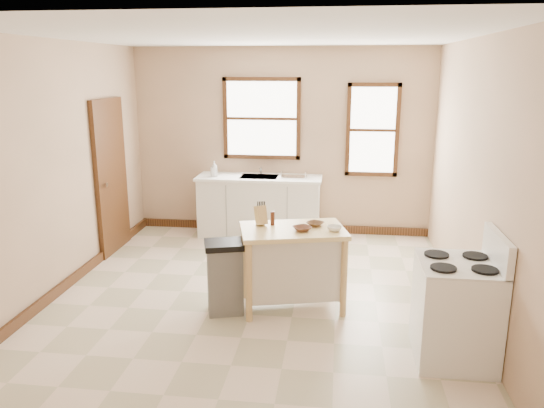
{
  "coord_description": "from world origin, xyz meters",
  "views": [
    {
      "loc": [
        0.87,
        -5.46,
        2.49
      ],
      "look_at": [
        0.12,
        0.4,
        0.97
      ],
      "focal_mm": 35.0,
      "sensor_mm": 36.0,
      "label": 1
    }
  ],
  "objects_px": {
    "dish_rack": "(294,174)",
    "bowl_c": "(334,228)",
    "gas_stove": "(457,297)",
    "soap_bottle_a": "(214,169)",
    "kitchen_island": "(292,268)",
    "bowl_a": "(302,229)",
    "pepper_grinder": "(273,218)",
    "trash_bin": "(225,277)",
    "bowl_b": "(315,224)",
    "knife_block": "(261,216)",
    "soap_bottle_b": "(214,170)"
  },
  "relations": [
    {
      "from": "dish_rack",
      "to": "bowl_c",
      "type": "relative_size",
      "value": 2.42
    },
    {
      "from": "dish_rack",
      "to": "gas_stove",
      "type": "bearing_deg",
      "value": -37.67
    },
    {
      "from": "soap_bottle_a",
      "to": "kitchen_island",
      "type": "xyz_separation_m",
      "value": [
        1.38,
        -2.33,
        -0.6
      ]
    },
    {
      "from": "bowl_a",
      "to": "gas_stove",
      "type": "relative_size",
      "value": 0.16
    },
    {
      "from": "pepper_grinder",
      "to": "gas_stove",
      "type": "distance_m",
      "value": 2.0
    },
    {
      "from": "trash_bin",
      "to": "gas_stove",
      "type": "distance_m",
      "value": 2.28
    },
    {
      "from": "pepper_grinder",
      "to": "bowl_b",
      "type": "xyz_separation_m",
      "value": [
        0.45,
        0.03,
        -0.05
      ]
    },
    {
      "from": "kitchen_island",
      "to": "bowl_c",
      "type": "relative_size",
      "value": 7.03
    },
    {
      "from": "pepper_grinder",
      "to": "bowl_a",
      "type": "distance_m",
      "value": 0.37
    },
    {
      "from": "soap_bottle_a",
      "to": "pepper_grinder",
      "type": "xyz_separation_m",
      "value": [
        1.16,
        -2.24,
        -0.09
      ]
    },
    {
      "from": "dish_rack",
      "to": "bowl_a",
      "type": "bearing_deg",
      "value": -58.18
    },
    {
      "from": "soap_bottle_a",
      "to": "knife_block",
      "type": "height_order",
      "value": "soap_bottle_a"
    },
    {
      "from": "bowl_b",
      "to": "gas_stove",
      "type": "relative_size",
      "value": 0.15
    },
    {
      "from": "pepper_grinder",
      "to": "dish_rack",
      "type": "bearing_deg",
      "value": 89.34
    },
    {
      "from": "knife_block",
      "to": "bowl_b",
      "type": "height_order",
      "value": "knife_block"
    },
    {
      "from": "dish_rack",
      "to": "pepper_grinder",
      "type": "distance_m",
      "value": 2.32
    },
    {
      "from": "kitchen_island",
      "to": "dish_rack",
      "type": "bearing_deg",
      "value": 80.56
    },
    {
      "from": "kitchen_island",
      "to": "pepper_grinder",
      "type": "relative_size",
      "value": 7.13
    },
    {
      "from": "trash_bin",
      "to": "soap_bottle_a",
      "type": "bearing_deg",
      "value": 88.58
    },
    {
      "from": "bowl_b",
      "to": "bowl_c",
      "type": "distance_m",
      "value": 0.25
    },
    {
      "from": "kitchen_island",
      "to": "pepper_grinder",
      "type": "bearing_deg",
      "value": 143.45
    },
    {
      "from": "soap_bottle_a",
      "to": "kitchen_island",
      "type": "relative_size",
      "value": 0.22
    },
    {
      "from": "soap_bottle_b",
      "to": "knife_block",
      "type": "xyz_separation_m",
      "value": [
        1.04,
        -2.27,
        -0.04
      ]
    },
    {
      "from": "bowl_c",
      "to": "gas_stove",
      "type": "bearing_deg",
      "value": -37.78
    },
    {
      "from": "knife_block",
      "to": "gas_stove",
      "type": "relative_size",
      "value": 0.17
    },
    {
      "from": "soap_bottle_a",
      "to": "bowl_b",
      "type": "xyz_separation_m",
      "value": [
        1.61,
        -2.21,
        -0.14
      ]
    },
    {
      "from": "soap_bottle_a",
      "to": "soap_bottle_b",
      "type": "height_order",
      "value": "soap_bottle_a"
    },
    {
      "from": "soap_bottle_b",
      "to": "trash_bin",
      "type": "height_order",
      "value": "soap_bottle_b"
    },
    {
      "from": "soap_bottle_a",
      "to": "bowl_c",
      "type": "bearing_deg",
      "value": -71.66
    },
    {
      "from": "dish_rack",
      "to": "gas_stove",
      "type": "relative_size",
      "value": 0.32
    },
    {
      "from": "dish_rack",
      "to": "gas_stove",
      "type": "distance_m",
      "value": 3.7
    },
    {
      "from": "bowl_a",
      "to": "bowl_b",
      "type": "xyz_separation_m",
      "value": [
        0.12,
        0.19,
        -0.0
      ]
    },
    {
      "from": "knife_block",
      "to": "bowl_a",
      "type": "distance_m",
      "value": 0.48
    },
    {
      "from": "bowl_c",
      "to": "trash_bin",
      "type": "bearing_deg",
      "value": -170.3
    },
    {
      "from": "kitchen_island",
      "to": "soap_bottle_a",
      "type": "bearing_deg",
      "value": 106.49
    },
    {
      "from": "soap_bottle_b",
      "to": "trash_bin",
      "type": "relative_size",
      "value": 0.26
    },
    {
      "from": "bowl_b",
      "to": "bowl_c",
      "type": "xyz_separation_m",
      "value": [
        0.2,
        -0.15,
        0.0
      ]
    },
    {
      "from": "kitchen_island",
      "to": "bowl_b",
      "type": "relative_size",
      "value": 6.25
    },
    {
      "from": "dish_rack",
      "to": "bowl_a",
      "type": "xyz_separation_m",
      "value": [
        0.3,
        -2.48,
        -0.07
      ]
    },
    {
      "from": "kitchen_island",
      "to": "pepper_grinder",
      "type": "distance_m",
      "value": 0.57
    },
    {
      "from": "pepper_grinder",
      "to": "gas_stove",
      "type": "height_order",
      "value": "gas_stove"
    },
    {
      "from": "bowl_b",
      "to": "trash_bin",
      "type": "relative_size",
      "value": 0.22
    },
    {
      "from": "dish_rack",
      "to": "bowl_c",
      "type": "xyz_separation_m",
      "value": [
        0.63,
        -2.44,
        -0.07
      ]
    },
    {
      "from": "bowl_a",
      "to": "soap_bottle_b",
      "type": "bearing_deg",
      "value": 121.68
    },
    {
      "from": "gas_stove",
      "to": "dish_rack",
      "type": "bearing_deg",
      "value": 117.36
    },
    {
      "from": "dish_rack",
      "to": "bowl_a",
      "type": "distance_m",
      "value": 2.5
    },
    {
      "from": "bowl_a",
      "to": "soap_bottle_a",
      "type": "bearing_deg",
      "value": 121.64
    },
    {
      "from": "bowl_a",
      "to": "bowl_c",
      "type": "distance_m",
      "value": 0.33
    },
    {
      "from": "trash_bin",
      "to": "kitchen_island",
      "type": "bearing_deg",
      "value": 1.04
    },
    {
      "from": "soap_bottle_a",
      "to": "bowl_c",
      "type": "relative_size",
      "value": 1.53
    }
  ]
}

